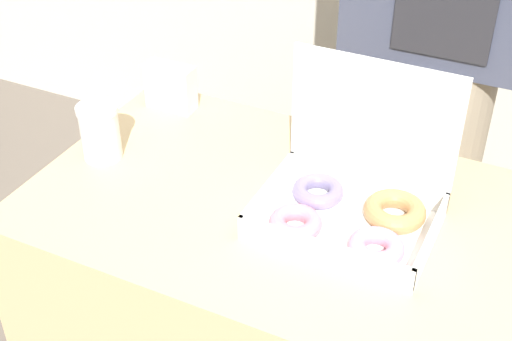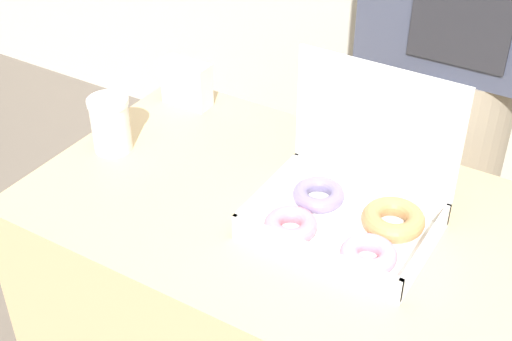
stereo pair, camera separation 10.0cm
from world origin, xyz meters
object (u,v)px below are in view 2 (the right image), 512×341
donut_box (351,207)px  napkin_holder (187,83)px  coffee_cup (111,124)px  person_customer (468,53)px

donut_box → napkin_holder: bearing=157.5°
donut_box → coffee_cup: 0.53m
coffee_cup → person_customer: 0.77m
donut_box → coffee_cup: size_ratio=2.65×
napkin_holder → person_customer: person_customer is taller
donut_box → napkin_holder: 0.55m
donut_box → coffee_cup: donut_box is taller
donut_box → person_customer: size_ratio=0.19×
napkin_holder → person_customer: 0.62m
person_customer → donut_box: bearing=-94.0°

